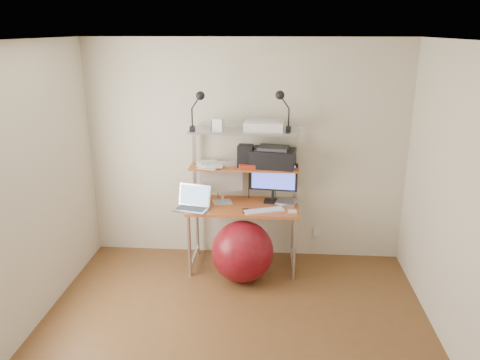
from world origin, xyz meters
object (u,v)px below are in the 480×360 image
Objects in this scene: monitor_silver at (222,180)px; monitor_black at (273,179)px; exercise_ball at (242,251)px; laptop at (193,204)px; printer at (273,157)px.

monitor_black is (0.56, 0.07, 0.00)m from monitor_silver.
exercise_ball is (-0.31, -0.44, -0.68)m from monitor_black.
laptop is 0.73m from exercise_ball.
monitor_silver is 0.61m from printer.
monitor_silver is at bearing -164.96° from printer.
laptop is (-0.29, -0.20, -0.21)m from monitor_silver.
laptop is 0.63× the size of exercise_ball.
monitor_black is at bearing 55.21° from exercise_ball.
exercise_ball is (0.25, -0.37, -0.68)m from monitor_silver.
monitor_silver is at bearing -167.39° from monitor_black.
laptop is (-0.85, -0.27, -0.21)m from monitor_black.
monitor_black reaches higher than exercise_ball.
monitor_black is 0.87m from exercise_ball.
monitor_silver reaches higher than exercise_ball.
monitor_black reaches higher than laptop.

